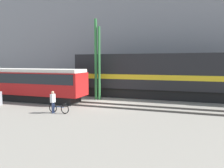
% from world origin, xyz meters
% --- Properties ---
extents(ground_plane, '(120.00, 120.00, 0.00)m').
position_xyz_m(ground_plane, '(0.00, 0.00, 0.00)').
color(ground_plane, gray).
extents(track_near, '(60.00, 1.50, 0.14)m').
position_xyz_m(track_near, '(0.00, -1.07, 0.07)').
color(track_near, '#47423D').
rests_on(track_near, ground).
extents(track_far, '(60.00, 1.51, 0.14)m').
position_xyz_m(track_far, '(0.00, 4.56, 0.07)').
color(track_far, '#47423D').
rests_on(track_far, ground).
extents(building_backdrop, '(47.23, 6.00, 15.70)m').
position_xyz_m(building_backdrop, '(0.00, 12.74, 7.85)').
color(building_backdrop, gray).
rests_on(building_backdrop, ground).
extents(freight_locomotive, '(20.04, 3.04, 5.16)m').
position_xyz_m(freight_locomotive, '(5.15, 4.56, 2.40)').
color(freight_locomotive, black).
rests_on(freight_locomotive, ground).
extents(streetcar, '(10.57, 2.54, 3.09)m').
position_xyz_m(streetcar, '(-7.36, -1.07, 1.77)').
color(streetcar, black).
rests_on(streetcar, ground).
extents(bicycle, '(1.71, 0.44, 0.74)m').
position_xyz_m(bicycle, '(-2.22, -4.63, 0.34)').
color(bicycle, black).
rests_on(bicycle, ground).
extents(person, '(0.23, 0.37, 1.64)m').
position_xyz_m(person, '(-2.62, -4.77, 0.99)').
color(person, '#232D4C').
rests_on(person, ground).
extents(utility_pole_left, '(0.27, 0.27, 7.92)m').
position_xyz_m(utility_pole_left, '(-1.98, 1.74, 3.96)').
color(utility_pole_left, '#2D7238').
rests_on(utility_pole_left, ground).
extents(utility_pole_center, '(0.25, 0.25, 7.18)m').
position_xyz_m(utility_pole_center, '(-1.63, 1.74, 3.59)').
color(utility_pole_center, '#2D7238').
rests_on(utility_pole_center, ground).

